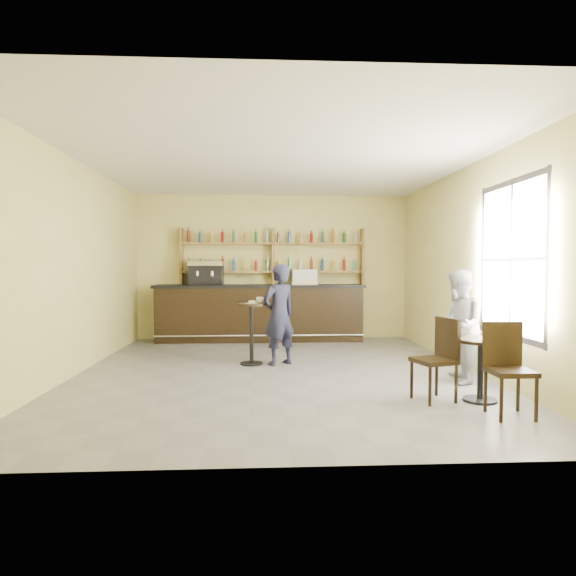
{
  "coord_description": "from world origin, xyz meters",
  "views": [
    {
      "loc": [
        -0.23,
        -7.28,
        1.6
      ],
      "look_at": [
        0.2,
        0.8,
        1.25
      ],
      "focal_mm": 30.0,
      "sensor_mm": 36.0,
      "label": 1
    }
  ],
  "objects_px": {
    "pedestal_table": "(251,334)",
    "patron_second": "(459,326)",
    "man_main": "(279,315)",
    "bar_counter": "(260,313)",
    "chair_west": "(434,360)",
    "pastry_case": "(304,277)",
    "chair_south": "(511,370)",
    "cafe_table": "(480,370)",
    "espresso_machine": "(206,273)"
  },
  "relations": [
    {
      "from": "pedestal_table",
      "to": "patron_second",
      "type": "xyz_separation_m",
      "value": [
        2.89,
        -1.41,
        0.28
      ]
    },
    {
      "from": "pedestal_table",
      "to": "man_main",
      "type": "xyz_separation_m",
      "value": [
        0.46,
        -0.06,
        0.32
      ]
    },
    {
      "from": "bar_counter",
      "to": "chair_west",
      "type": "relative_size",
      "value": 4.55
    },
    {
      "from": "pastry_case",
      "to": "chair_south",
      "type": "bearing_deg",
      "value": -76.68
    },
    {
      "from": "pastry_case",
      "to": "cafe_table",
      "type": "bearing_deg",
      "value": -75.2
    },
    {
      "from": "bar_counter",
      "to": "espresso_machine",
      "type": "distance_m",
      "value": 1.44
    },
    {
      "from": "pedestal_table",
      "to": "chair_south",
      "type": "height_order",
      "value": "pedestal_table"
    },
    {
      "from": "espresso_machine",
      "to": "pastry_case",
      "type": "xyz_separation_m",
      "value": [
        2.12,
        0.0,
        -0.09
      ]
    },
    {
      "from": "bar_counter",
      "to": "patron_second",
      "type": "bearing_deg",
      "value": -54.97
    },
    {
      "from": "pedestal_table",
      "to": "man_main",
      "type": "relative_size",
      "value": 0.61
    },
    {
      "from": "chair_south",
      "to": "man_main",
      "type": "bearing_deg",
      "value": 130.6
    },
    {
      "from": "pedestal_table",
      "to": "chair_west",
      "type": "distance_m",
      "value": 3.19
    },
    {
      "from": "pastry_case",
      "to": "patron_second",
      "type": "distance_m",
      "value": 4.39
    },
    {
      "from": "man_main",
      "to": "pastry_case",
      "type": "bearing_deg",
      "value": -138.17
    },
    {
      "from": "pastry_case",
      "to": "chair_south",
      "type": "relative_size",
      "value": 0.55
    },
    {
      "from": "man_main",
      "to": "cafe_table",
      "type": "bearing_deg",
      "value": 101.16
    },
    {
      "from": "pedestal_table",
      "to": "chair_west",
      "type": "xyz_separation_m",
      "value": [
        2.23,
        -2.28,
        -0.01
      ]
    },
    {
      "from": "man_main",
      "to": "chair_west",
      "type": "xyz_separation_m",
      "value": [
        1.77,
        -2.22,
        -0.33
      ]
    },
    {
      "from": "man_main",
      "to": "espresso_machine",
      "type": "bearing_deg",
      "value": -94.74
    },
    {
      "from": "espresso_machine",
      "to": "man_main",
      "type": "xyz_separation_m",
      "value": [
        1.48,
        -2.6,
        -0.65
      ]
    },
    {
      "from": "pastry_case",
      "to": "pedestal_table",
      "type": "xyz_separation_m",
      "value": [
        -1.09,
        -2.54,
        -0.88
      ]
    },
    {
      "from": "bar_counter",
      "to": "espresso_machine",
      "type": "height_order",
      "value": "espresso_machine"
    },
    {
      "from": "cafe_table",
      "to": "chair_south",
      "type": "height_order",
      "value": "chair_south"
    },
    {
      "from": "patron_second",
      "to": "pastry_case",
      "type": "bearing_deg",
      "value": -144.02
    },
    {
      "from": "pastry_case",
      "to": "espresso_machine",
      "type": "bearing_deg",
      "value": 175.72
    },
    {
      "from": "bar_counter",
      "to": "cafe_table",
      "type": "relative_size",
      "value": 6.01
    },
    {
      "from": "pedestal_table",
      "to": "cafe_table",
      "type": "distance_m",
      "value": 3.63
    },
    {
      "from": "espresso_machine",
      "to": "pastry_case",
      "type": "distance_m",
      "value": 2.12
    },
    {
      "from": "pedestal_table",
      "to": "man_main",
      "type": "height_order",
      "value": "man_main"
    },
    {
      "from": "man_main",
      "to": "patron_second",
      "type": "xyz_separation_m",
      "value": [
        2.44,
        -1.35,
        -0.04
      ]
    },
    {
      "from": "man_main",
      "to": "chair_west",
      "type": "distance_m",
      "value": 2.86
    },
    {
      "from": "chair_south",
      "to": "espresso_machine",
      "type": "bearing_deg",
      "value": 126.22
    },
    {
      "from": "man_main",
      "to": "chair_south",
      "type": "bearing_deg",
      "value": 95.1
    },
    {
      "from": "pastry_case",
      "to": "bar_counter",
      "type": "bearing_deg",
      "value": 175.72
    },
    {
      "from": "man_main",
      "to": "pedestal_table",
      "type": "bearing_deg",
      "value": -41.77
    },
    {
      "from": "cafe_table",
      "to": "patron_second",
      "type": "relative_size",
      "value": 0.48
    },
    {
      "from": "man_main",
      "to": "chair_west",
      "type": "relative_size",
      "value": 1.67
    },
    {
      "from": "pastry_case",
      "to": "man_main",
      "type": "height_order",
      "value": "man_main"
    },
    {
      "from": "espresso_machine",
      "to": "cafe_table",
      "type": "xyz_separation_m",
      "value": [
        3.81,
        -4.88,
        -1.1
      ]
    },
    {
      "from": "patron_second",
      "to": "chair_south",
      "type": "bearing_deg",
      "value": 8.98
    },
    {
      "from": "pedestal_table",
      "to": "chair_west",
      "type": "height_order",
      "value": "pedestal_table"
    },
    {
      "from": "pastry_case",
      "to": "chair_west",
      "type": "xyz_separation_m",
      "value": [
        1.14,
        -4.83,
        -0.89
      ]
    },
    {
      "from": "bar_counter",
      "to": "man_main",
      "type": "height_order",
      "value": "man_main"
    },
    {
      "from": "pedestal_table",
      "to": "cafe_table",
      "type": "bearing_deg",
      "value": -40.02
    },
    {
      "from": "chair_west",
      "to": "patron_second",
      "type": "height_order",
      "value": "patron_second"
    },
    {
      "from": "cafe_table",
      "to": "pedestal_table",
      "type": "bearing_deg",
      "value": 139.98
    },
    {
      "from": "espresso_machine",
      "to": "chair_south",
      "type": "xyz_separation_m",
      "value": [
        3.86,
        -5.48,
        -0.98
      ]
    },
    {
      "from": "pedestal_table",
      "to": "cafe_table",
      "type": "relative_size",
      "value": 1.35
    },
    {
      "from": "man_main",
      "to": "chair_south",
      "type": "distance_m",
      "value": 3.74
    },
    {
      "from": "pedestal_table",
      "to": "chair_west",
      "type": "relative_size",
      "value": 1.02
    }
  ]
}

